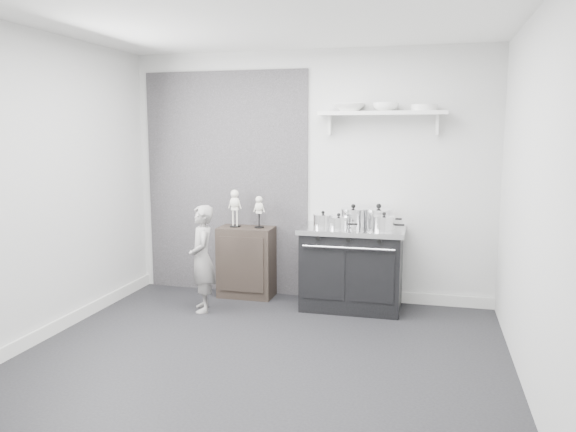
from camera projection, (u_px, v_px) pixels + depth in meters
name	position (u px, v px, depth m)	size (l,w,h in m)	color
ground	(261.00, 356.00, 4.62)	(4.00, 4.00, 0.00)	black
room_shell	(254.00, 156.00, 4.54)	(4.02, 3.62, 2.71)	silver
wall_shelf	(382.00, 114.00, 5.74)	(1.30, 0.26, 0.24)	silver
stove	(352.00, 268.00, 5.84)	(1.07, 0.67, 0.86)	black
side_cabinet	(247.00, 262.00, 6.26)	(0.60, 0.35, 0.79)	black
child	(202.00, 259.00, 5.73)	(0.40, 0.26, 1.10)	gray
pot_front_left	(323.00, 221.00, 5.74)	(0.29, 0.20, 0.18)	white
pot_back_left	(353.00, 217.00, 5.87)	(0.36, 0.27, 0.23)	white
pot_back_right	(379.00, 217.00, 5.82)	(0.39, 0.30, 0.24)	white
pot_front_right	(384.00, 223.00, 5.54)	(0.31, 0.23, 0.19)	white
pot_front_center	(339.00, 223.00, 5.66)	(0.30, 0.21, 0.16)	white
skeleton_full	(235.00, 205.00, 6.20)	(0.13, 0.09, 0.48)	silver
skeleton_torso	(259.00, 210.00, 6.14)	(0.11, 0.07, 0.40)	silver
bowl_large	(349.00, 107.00, 5.80)	(0.33, 0.33, 0.08)	white
bowl_small	(385.00, 107.00, 5.71)	(0.26, 0.26, 0.08)	white
plate_stack	(424.00, 108.00, 5.62)	(0.26, 0.26, 0.06)	silver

